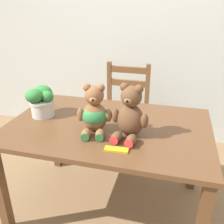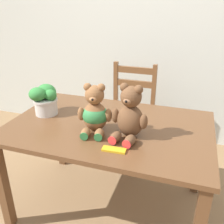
{
  "view_description": "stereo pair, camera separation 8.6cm",
  "coord_description": "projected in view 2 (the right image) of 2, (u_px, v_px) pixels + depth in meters",
  "views": [
    {
      "loc": [
        0.4,
        -0.99,
        1.46
      ],
      "look_at": [
        0.05,
        0.34,
        0.85
      ],
      "focal_mm": 40.0,
      "sensor_mm": 36.0,
      "label": 1
    },
    {
      "loc": [
        0.48,
        -0.96,
        1.46
      ],
      "look_at": [
        0.05,
        0.34,
        0.85
      ],
      "focal_mm": 40.0,
      "sensor_mm": 36.0,
      "label": 2
    }
  ],
  "objects": [
    {
      "name": "teddy_bear_right",
      "position": [
        130.0,
        115.0,
        1.46
      ],
      "size": [
        0.23,
        0.24,
        0.33
      ],
      "rotation": [
        0.0,
        0.0,
        2.99
      ],
      "color": "brown",
      "rests_on": "dining_table"
    },
    {
      "name": "chocolate_bar",
      "position": [
        114.0,
        150.0,
        1.37
      ],
      "size": [
        0.13,
        0.05,
        0.01
      ],
      "primitive_type": "cube",
      "rotation": [
        0.0,
        0.0,
        0.05
      ],
      "color": "gold",
      "rests_on": "dining_table"
    },
    {
      "name": "teddy_bear_left",
      "position": [
        95.0,
        113.0,
        1.53
      ],
      "size": [
        0.22,
        0.24,
        0.31
      ],
      "rotation": [
        0.0,
        0.0,
        3.33
      ],
      "color": "brown",
      "rests_on": "dining_table"
    },
    {
      "name": "dining_table",
      "position": [
        109.0,
        137.0,
        1.7
      ],
      "size": [
        1.33,
        0.87,
        0.71
      ],
      "color": "brown",
      "rests_on": "ground_plane"
    },
    {
      "name": "wooden_chair_behind",
      "position": [
        130.0,
        112.0,
        2.43
      ],
      "size": [
        0.43,
        0.43,
        0.92
      ],
      "rotation": [
        0.0,
        0.0,
        3.14
      ],
      "color": "brown",
      "rests_on": "ground_plane"
    },
    {
      "name": "wall_back",
      "position": [
        150.0,
        18.0,
        2.5
      ],
      "size": [
        8.0,
        0.04,
        2.6
      ],
      "primitive_type": "cube",
      "color": "silver",
      "rests_on": "ground_plane"
    },
    {
      "name": "potted_plant",
      "position": [
        45.0,
        99.0,
        1.78
      ],
      "size": [
        0.18,
        0.21,
        0.21
      ],
      "color": "beige",
      "rests_on": "dining_table"
    }
  ]
}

